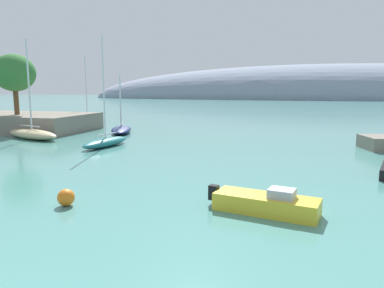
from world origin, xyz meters
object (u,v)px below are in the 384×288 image
Objects in this scene: tree_clump_shore at (14,73)px; sailboat_grey_end_of_line at (87,120)px; mooring_buoy_orange at (66,197)px; sailboat_navy_mid_mooring at (121,129)px; sailboat_sand_outer_mooring at (32,133)px; sailboat_teal_near_shore at (106,141)px; motorboat_yellow_foreground at (266,203)px.

sailboat_grey_end_of_line is (3.23, 11.25, -6.86)m from tree_clump_shore.
tree_clump_shore is at bearing 134.06° from mooring_buoy_orange.
sailboat_sand_outer_mooring is at bearing -64.06° from sailboat_navy_mid_mooring.
sailboat_sand_outer_mooring is (-10.50, 2.73, 0.11)m from sailboat_teal_near_shore.
sailboat_teal_near_shore is (16.62, -7.73, -6.96)m from tree_clump_shore.
motorboat_yellow_foreground reaches higher than mooring_buoy_orange.
tree_clump_shore reaches higher than motorboat_yellow_foreground.
mooring_buoy_orange is (23.44, -24.23, -7.08)m from tree_clump_shore.
sailboat_navy_mid_mooring is 9.59× the size of mooring_buoy_orange.
sailboat_grey_end_of_line reaches higher than motorboat_yellow_foreground.
mooring_buoy_orange is (20.21, -35.48, -0.22)m from sailboat_grey_end_of_line.
mooring_buoy_orange is (10.31, -27.00, -0.05)m from sailboat_navy_mid_mooring.
motorboat_yellow_foreground is at bearing 9.10° from mooring_buoy_orange.
sailboat_grey_end_of_line is (-13.39, 18.98, 0.11)m from sailboat_teal_near_shore.
sailboat_grey_end_of_line is 40.83m from mooring_buoy_orange.
tree_clump_shore is 40.44m from motorboat_yellow_foreground.
mooring_buoy_orange is at bearing -27.80° from sailboat_sand_outer_mooring.
sailboat_teal_near_shore is 10.85m from sailboat_sand_outer_mooring.
sailboat_sand_outer_mooring is 13.28× the size of mooring_buoy_orange.
sailboat_sand_outer_mooring reaches higher than tree_clump_shore.
sailboat_grey_end_of_line is at bearing 143.36° from motorboat_yellow_foreground.
sailboat_sand_outer_mooring reaches higher than sailboat_navy_mid_mooring.
sailboat_grey_end_of_line reaches higher than mooring_buoy_orange.
sailboat_grey_end_of_line is at bearing -152.56° from sailboat_navy_mid_mooring.
sailboat_teal_near_shore reaches higher than tree_clump_shore.
sailboat_grey_end_of_line is 44.99m from motorboat_yellow_foreground.
sailboat_grey_end_of_line is at bearing 120.28° from sailboat_sand_outer_mooring.
sailboat_navy_mid_mooring is 28.90m from mooring_buoy_orange.
sailboat_sand_outer_mooring is (6.12, -5.00, -6.86)m from tree_clump_shore.
sailboat_navy_mid_mooring is 13.04m from sailboat_grey_end_of_line.
motorboat_yellow_foreground is (32.69, -22.74, -7.04)m from tree_clump_shore.
sailboat_grey_end_of_line is at bearing 74.01° from tree_clump_shore.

